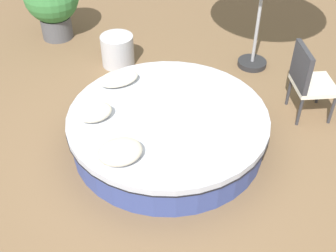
{
  "coord_description": "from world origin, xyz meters",
  "views": [
    {
      "loc": [
        -1.71,
        -3.46,
        3.5
      ],
      "look_at": [
        0.0,
        0.0,
        0.27
      ],
      "focal_mm": 45.47,
      "sensor_mm": 36.0,
      "label": 1
    }
  ],
  "objects_px": {
    "throw_pillow_0": "(119,78)",
    "throw_pillow_1": "(95,112)",
    "round_bed": "(168,128)",
    "throw_pillow_2": "(120,152)",
    "patio_chair": "(308,78)",
    "side_table": "(118,50)"
  },
  "relations": [
    {
      "from": "throw_pillow_0",
      "to": "throw_pillow_1",
      "type": "distance_m",
      "value": 0.73
    },
    {
      "from": "round_bed",
      "to": "throw_pillow_2",
      "type": "height_order",
      "value": "throw_pillow_2"
    },
    {
      "from": "round_bed",
      "to": "throw_pillow_1",
      "type": "xyz_separation_m",
      "value": [
        -0.78,
        0.3,
        0.31
      ]
    },
    {
      "from": "patio_chair",
      "to": "throw_pillow_0",
      "type": "bearing_deg",
      "value": -96.24
    },
    {
      "from": "throw_pillow_0",
      "to": "throw_pillow_2",
      "type": "xyz_separation_m",
      "value": [
        -0.47,
        -1.27,
        0.01
      ]
    },
    {
      "from": "throw_pillow_0",
      "to": "throw_pillow_1",
      "type": "bearing_deg",
      "value": -132.87
    },
    {
      "from": "throw_pillow_1",
      "to": "throw_pillow_2",
      "type": "relative_size",
      "value": 0.87
    },
    {
      "from": "round_bed",
      "to": "side_table",
      "type": "bearing_deg",
      "value": 86.48
    },
    {
      "from": "throw_pillow_2",
      "to": "side_table",
      "type": "relative_size",
      "value": 0.94
    },
    {
      "from": "throw_pillow_1",
      "to": "throw_pillow_2",
      "type": "bearing_deg",
      "value": -88.01
    },
    {
      "from": "throw_pillow_0",
      "to": "patio_chair",
      "type": "relative_size",
      "value": 0.52
    },
    {
      "from": "round_bed",
      "to": "throw_pillow_0",
      "type": "distance_m",
      "value": 0.93
    },
    {
      "from": "side_table",
      "to": "round_bed",
      "type": "bearing_deg",
      "value": -93.52
    },
    {
      "from": "throw_pillow_0",
      "to": "patio_chair",
      "type": "xyz_separation_m",
      "value": [
        2.1,
        -1.09,
        0.03
      ]
    },
    {
      "from": "throw_pillow_0",
      "to": "side_table",
      "type": "bearing_deg",
      "value": 70.52
    },
    {
      "from": "throw_pillow_1",
      "to": "patio_chair",
      "type": "xyz_separation_m",
      "value": [
        2.6,
        -0.56,
        0.02
      ]
    },
    {
      "from": "patio_chair",
      "to": "side_table",
      "type": "distance_m",
      "value": 2.83
    },
    {
      "from": "throw_pillow_0",
      "to": "side_table",
      "type": "height_order",
      "value": "throw_pillow_0"
    },
    {
      "from": "patio_chair",
      "to": "throw_pillow_2",
      "type": "bearing_deg",
      "value": -64.94
    },
    {
      "from": "round_bed",
      "to": "throw_pillow_0",
      "type": "relative_size",
      "value": 4.64
    },
    {
      "from": "patio_chair",
      "to": "throw_pillow_1",
      "type": "bearing_deg",
      "value": -80.82
    },
    {
      "from": "throw_pillow_2",
      "to": "throw_pillow_1",
      "type": "bearing_deg",
      "value": 91.99
    }
  ]
}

